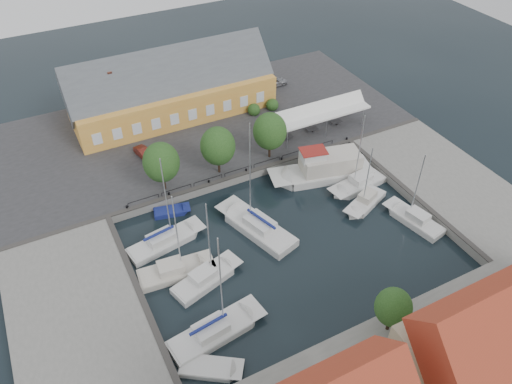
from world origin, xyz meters
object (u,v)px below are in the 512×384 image
car_silver (273,82)px  trawler (325,170)px  east_boat_b (365,203)px  warehouse (167,91)px  east_boat_c (414,221)px  car_red (144,153)px  west_boat_a (165,242)px  west_boat_d (215,332)px  west_boat_b (175,272)px  east_boat_a (358,185)px  west_boat_c (206,280)px  center_sailboat (257,228)px  launch_sw (210,369)px  tent_canopy (320,113)px  launch_nw (171,212)px

car_silver → trawler: trawler is taller
car_silver → east_boat_b: size_ratio=0.51×
warehouse → east_boat_c: 37.76m
car_red → west_boat_a: size_ratio=0.31×
east_boat_c → west_boat_d: 25.91m
west_boat_a → west_boat_d: west_boat_d is taller
east_boat_c → west_boat_b: west_boat_b is taller
east_boat_a → west_boat_c: (-22.21, -5.20, -0.00)m
center_sailboat → car_silver: bearing=58.1°
east_boat_a → launch_sw: size_ratio=1.96×
car_silver → launch_sw: car_silver is taller
west_boat_a → car_red: bearing=80.2°
tent_canopy → east_boat_b: east_boat_b is taller
west_boat_d → west_boat_c: bearing=74.6°
east_boat_c → west_boat_d: bearing=-172.9°
launch_sw → launch_nw: launch_sw is taller
center_sailboat → launch_nw: (-7.43, 7.06, -0.27)m
car_silver → trawler: 22.20m
warehouse → trawler: bearing=-60.4°
east_boat_b → west_boat_c: (-20.95, -2.10, -0.00)m
tent_canopy → center_sailboat: center_sailboat is taller
warehouse → east_boat_b: (13.66, -28.66, -4.17)m
east_boat_a → launch_sw: bearing=-151.0°
car_silver → east_boat_c: east_boat_c is taller
tent_canopy → car_red: (-23.23, 4.69, -2.09)m
warehouse → west_boat_c: warehouse is taller
warehouse → tent_canopy: warehouse is taller
east_boat_a → launch_nw: size_ratio=2.49×
center_sailboat → east_boat_a: center_sailboat is taller
tent_canopy → east_boat_b: (-2.94, -14.81, -3.42)m
east_boat_c → west_boat_d: west_boat_d is taller
east_boat_c → west_boat_c: west_boat_c is taller
center_sailboat → trawler: 12.85m
car_red → trawler: 22.93m
east_boat_c → east_boat_b: bearing=122.3°
west_boat_c → launch_sw: west_boat_c is taller
launch_sw → east_boat_b: bearing=24.5°
west_boat_a → launch_nw: west_boat_a is taller
car_red → west_boat_d: bearing=-106.7°
west_boat_d → launch_nw: size_ratio=2.81×
car_red → launch_sw: bearing=-109.5°
east_boat_b → launch_nw: size_ratio=2.06×
center_sailboat → launch_nw: center_sailboat is taller
launch_sw → car_red: bearing=82.4°
warehouse → tent_canopy: bearing=-39.9°
warehouse → car_silver: (17.02, -0.20, -2.65)m
center_sailboat → west_boat_c: center_sailboat is taller
car_silver → launch_sw: size_ratio=0.82×
east_boat_c → warehouse: bearing=116.5°
center_sailboat → east_boat_c: bearing=-23.0°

